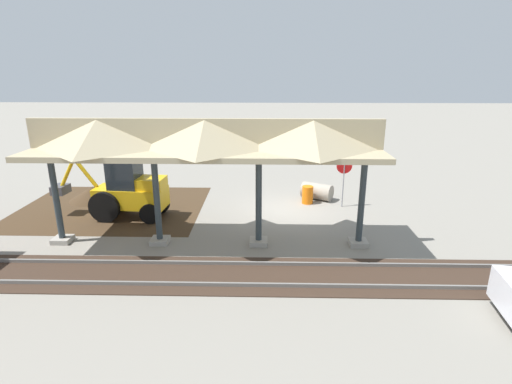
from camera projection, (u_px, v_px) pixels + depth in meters
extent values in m
plane|color=gray|center=(286.00, 210.00, 19.45)|extent=(120.00, 120.00, 0.00)
cube|color=#42301E|center=(112.00, 208.00, 19.74)|extent=(8.88, 7.00, 0.01)
cube|color=#9E998E|center=(358.00, 243.00, 15.59)|extent=(0.70, 0.70, 0.20)
cylinder|color=#2D383D|center=(362.00, 201.00, 15.08)|extent=(0.24, 0.24, 3.60)
cube|color=#9E998E|center=(259.00, 242.00, 15.68)|extent=(0.70, 0.70, 0.20)
cylinder|color=#2D383D|center=(259.00, 201.00, 15.16)|extent=(0.24, 0.24, 3.60)
cube|color=#9E998E|center=(160.00, 241.00, 15.76)|extent=(0.70, 0.70, 0.20)
cylinder|color=#2D383D|center=(157.00, 200.00, 15.25)|extent=(0.24, 0.24, 3.60)
cube|color=#9E998E|center=(63.00, 240.00, 15.85)|extent=(0.70, 0.70, 0.20)
cylinder|color=#2D383D|center=(56.00, 199.00, 15.34)|extent=(0.24, 0.24, 3.60)
cube|color=tan|center=(206.00, 151.00, 14.64)|extent=(12.90, 3.20, 0.20)
cube|color=tan|center=(205.00, 134.00, 14.44)|extent=(12.90, 0.20, 1.10)
pyramid|color=tan|center=(313.00, 134.00, 14.35)|extent=(3.51, 3.20, 1.10)
pyramid|color=tan|center=(205.00, 134.00, 14.44)|extent=(3.51, 3.20, 1.10)
pyramid|color=tan|center=(99.00, 133.00, 14.53)|extent=(3.51, 3.20, 1.10)
cube|color=slate|center=(294.00, 264.00, 13.94)|extent=(60.00, 0.08, 0.15)
cube|color=slate|center=(297.00, 286.00, 12.58)|extent=(60.00, 0.08, 0.15)
cube|color=#38281E|center=(295.00, 276.00, 13.28)|extent=(60.00, 2.58, 0.03)
cylinder|color=gray|center=(343.00, 185.00, 19.57)|extent=(0.06, 0.06, 2.27)
cylinder|color=red|center=(344.00, 166.00, 19.29)|extent=(0.76, 0.05, 0.76)
cube|color=#EAB214|center=(131.00, 197.00, 18.24)|extent=(3.30, 1.56, 0.90)
cube|color=#1E262D|center=(125.00, 173.00, 17.92)|extent=(1.39, 1.27, 1.40)
cube|color=#EAB214|center=(152.00, 183.00, 17.93)|extent=(1.24, 1.18, 0.50)
cylinder|color=black|center=(118.00, 197.00, 19.10)|extent=(1.42, 0.42, 1.40)
cylinder|color=black|center=(105.00, 207.00, 17.74)|extent=(1.42, 0.42, 1.40)
cylinder|color=black|center=(160.00, 204.00, 18.90)|extent=(0.92, 0.37, 0.90)
cylinder|color=black|center=(150.00, 214.00, 17.67)|extent=(0.92, 0.37, 0.90)
cylinder|color=#EAB214|center=(85.00, 172.00, 18.12)|extent=(1.08, 0.27, 1.41)
cylinder|color=#EAB214|center=(67.00, 174.00, 18.24)|extent=(1.02, 0.24, 1.59)
cube|color=#47474C|center=(61.00, 189.00, 18.51)|extent=(0.66, 0.85, 0.40)
cone|color=#42301E|center=(94.00, 199.00, 20.95)|extent=(4.84, 4.84, 1.42)
cylinder|color=#9E9384|center=(317.00, 191.00, 20.90)|extent=(1.78, 1.50, 0.85)
cylinder|color=black|center=(303.00, 189.00, 21.28)|extent=(0.29, 0.49, 0.55)
cylinder|color=orange|center=(308.00, 195.00, 20.25)|extent=(0.56, 0.56, 0.90)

